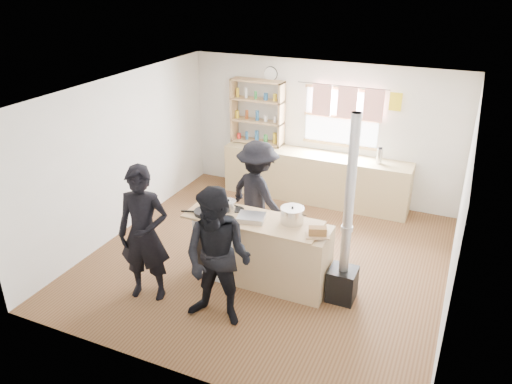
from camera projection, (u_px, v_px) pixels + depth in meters
The scene contains 14 objects.
ground at pixel (268, 258), 7.44m from camera, with size 5.00×5.00×0.01m, color brown.
back_counter at pixel (315, 177), 9.09m from camera, with size 3.40×0.55×0.90m, color tan.
shelving_unit at pixel (257, 112), 9.19m from camera, with size 1.00×0.28×1.20m.
thermos at pixel (379, 156), 8.44m from camera, with size 0.10×0.10×0.27m, color silver.
cooking_island at pixel (262, 251), 6.73m from camera, with size 1.97×0.64×0.93m.
skillet_greens at pixel (206, 212), 6.70m from camera, with size 0.41×0.41×0.05m.
roast_tray at pixel (251, 217), 6.54m from camera, with size 0.40×0.35×0.07m.
stockpot_stove at pixel (228, 206), 6.76m from camera, with size 0.22×0.22×0.18m.
stockpot_counter at pixel (292, 215), 6.45m from camera, with size 0.31×0.31×0.23m.
bread_board at pixel (318, 232), 6.15m from camera, with size 0.33×0.29×0.12m.
flue_heater at pixel (345, 255), 6.27m from camera, with size 0.35×0.35×2.50m.
person_near_left at pixel (144, 234), 6.25m from camera, with size 0.66×0.44×1.82m, color black.
person_near_right at pixel (218, 258), 5.79m from camera, with size 0.85×0.66×1.75m, color black.
person_far at pixel (258, 195), 7.45m from camera, with size 1.09×0.63×1.69m, color black.
Camera 1 is at (2.40, -5.88, 3.99)m, focal length 35.00 mm.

